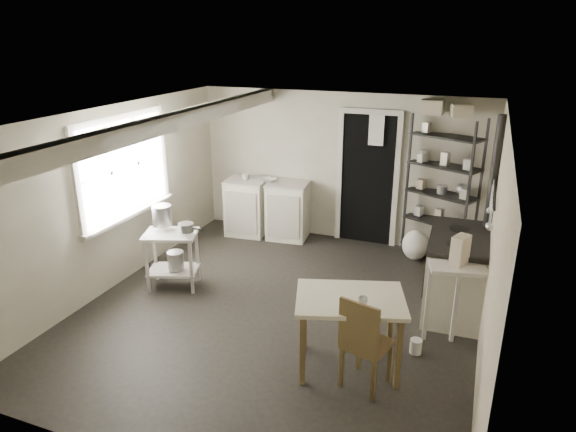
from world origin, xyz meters
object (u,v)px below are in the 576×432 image
(stove, at_px, (456,276))
(work_table, at_px, (349,334))
(shelf_rack, at_px, (442,195))
(prep_table, at_px, (173,258))
(flour_sack, at_px, (415,244))
(base_cabinets, at_px, (268,208))
(stockpot, at_px, (162,215))
(chair, at_px, (367,340))

(stove, bearing_deg, work_table, -121.44)
(stove, bearing_deg, shelf_rack, 101.29)
(prep_table, relative_size, work_table, 0.73)
(flour_sack, bearing_deg, shelf_rack, 40.19)
(work_table, bearing_deg, prep_table, 161.70)
(stove, relative_size, flour_sack, 2.69)
(base_cabinets, bearing_deg, stockpot, -111.71)
(stove, height_order, chair, chair)
(prep_table, height_order, work_table, prep_table)
(shelf_rack, bearing_deg, chair, -71.32)
(stockpot, relative_size, shelf_rack, 0.13)
(base_cabinets, xyz_separation_m, shelf_rack, (2.65, 0.12, 0.49))
(chair, bearing_deg, base_cabinets, 142.26)
(base_cabinets, relative_size, chair, 1.46)
(shelf_rack, xyz_separation_m, flour_sack, (-0.28, -0.23, -0.71))
(base_cabinets, relative_size, work_table, 1.35)
(chair, bearing_deg, stockpot, 174.67)
(prep_table, height_order, stove, stove)
(shelf_rack, bearing_deg, base_cabinets, -153.37)
(shelf_rack, distance_m, work_table, 3.16)
(stockpot, height_order, stove, stockpot)
(base_cabinets, relative_size, shelf_rack, 0.67)
(prep_table, relative_size, flour_sack, 1.67)
(prep_table, relative_size, chair, 0.79)
(work_table, xyz_separation_m, chair, (0.22, -0.19, 0.10))
(chair, bearing_deg, flour_sack, 104.97)
(base_cabinets, distance_m, work_table, 3.63)
(prep_table, height_order, shelf_rack, shelf_rack)
(base_cabinets, bearing_deg, shelf_rack, -3.21)
(prep_table, distance_m, flour_sack, 3.43)
(chair, distance_m, flour_sack, 3.03)
(stockpot, bearing_deg, base_cabinets, 74.21)
(stockpot, height_order, base_cabinets, stockpot)
(stockpot, distance_m, flour_sack, 3.58)
(prep_table, xyz_separation_m, stockpot, (-0.15, 0.07, 0.54))
(stove, bearing_deg, base_cabinets, 153.25)
(work_table, bearing_deg, flour_sack, 85.07)
(base_cabinets, xyz_separation_m, flour_sack, (2.37, -0.11, -0.22))
(flour_sack, bearing_deg, work_table, -94.93)
(chair, relative_size, flour_sack, 2.12)
(stockpot, bearing_deg, work_table, -18.63)
(prep_table, xyz_separation_m, stove, (3.43, 0.70, 0.04))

